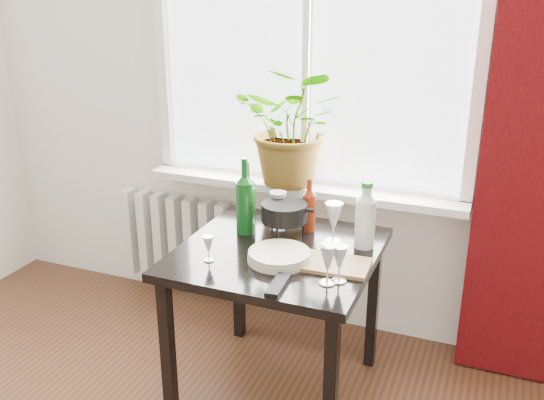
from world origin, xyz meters
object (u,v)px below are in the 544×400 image
at_px(wineglass_back_left, 278,210).
at_px(plate_stack, 279,256).
at_px(wine_bottle_left, 247,197).
at_px(cleaning_bottle, 366,214).
at_px(radiator, 184,241).
at_px(wineglass_far_right, 339,264).
at_px(wineglass_front_left, 208,248).
at_px(wineglass_back_center, 334,222).
at_px(fondue_pot, 284,220).
at_px(wine_bottle_right, 245,195).
at_px(table, 278,268).
at_px(cutting_board, 332,264).
at_px(bottle_amber, 309,205).
at_px(wineglass_front_right, 328,264).
at_px(tv_remote, 278,285).
at_px(potted_plant, 295,126).

height_order(wineglass_back_left, plate_stack, wineglass_back_left).
distance_m(wine_bottle_left, cleaning_bottle, 0.55).
height_order(radiator, wineglass_far_right, wineglass_far_right).
bearing_deg(wineglass_back_left, wineglass_front_left, -108.70).
distance_m(wineglass_back_center, fondue_pot, 0.23).
height_order(wine_bottle_right, wineglass_front_left, wine_bottle_right).
xyz_separation_m(table, cutting_board, (0.27, -0.07, 0.10)).
distance_m(bottle_amber, wineglass_front_right, 0.54).
relative_size(wine_bottle_left, wineglass_front_right, 2.06).
bearing_deg(wine_bottle_left, tv_remote, -53.88).
bearing_deg(wineglass_far_right, plate_stack, 162.91).
height_order(table, cutting_board, cutting_board).
bearing_deg(wineglass_front_left, potted_plant, 83.48).
bearing_deg(table, bottle_amber, 77.02).
height_order(potted_plant, cutting_board, potted_plant).
relative_size(potted_plant, plate_stack, 2.28).
relative_size(bottle_amber, wineglass_front_right, 1.55).
bearing_deg(radiator, plate_stack, -39.30).
xyz_separation_m(potted_plant, wineglass_back_center, (0.34, -0.42, -0.32)).
bearing_deg(wine_bottle_right, radiator, 141.58).
xyz_separation_m(radiator, fondue_pot, (0.83, -0.49, 0.44)).
relative_size(wineglass_front_right, cutting_board, 0.55).
relative_size(wineglass_back_left, wineglass_front_left, 1.68).
distance_m(fondue_pot, cutting_board, 0.37).
xyz_separation_m(table, wineglass_back_center, (0.20, 0.17, 0.19)).
distance_m(cleaning_bottle, wineglass_back_left, 0.44).
bearing_deg(wine_bottle_right, fondue_pot, 5.46).
height_order(wine_bottle_right, cleaning_bottle, wine_bottle_right).
height_order(radiator, tv_remote, tv_remote).
height_order(wineglass_far_right, wineglass_back_center, wineglass_back_center).
height_order(wine_bottle_right, wineglass_back_center, wine_bottle_right).
relative_size(radiator, wineglass_back_center, 4.14).
bearing_deg(wineglass_front_left, cleaning_bottle, 33.64).
distance_m(bottle_amber, wineglass_back_center, 0.17).
xyz_separation_m(bottle_amber, fondue_pot, (-0.08, -0.11, -0.05)).
bearing_deg(bottle_amber, plate_stack, -91.61).
bearing_deg(wine_bottle_left, wineglass_far_right, -31.27).
relative_size(wineglass_front_right, wineglass_back_left, 0.88).
distance_m(wine_bottle_left, wineglass_far_right, 0.64).
bearing_deg(wine_bottle_left, potted_plant, 81.11).
xyz_separation_m(wineglass_far_right, plate_stack, (-0.28, 0.09, -0.06)).
height_order(fondue_pot, tv_remote, fondue_pot).
xyz_separation_m(wineglass_front_right, plate_stack, (-0.25, 0.12, -0.06)).
bearing_deg(table, radiator, 143.46).
relative_size(cleaning_bottle, wineglass_back_center, 1.60).
distance_m(table, wine_bottle_right, 0.37).
bearing_deg(wine_bottle_left, fondue_pot, 1.46).
relative_size(wine_bottle_left, plate_stack, 1.28).
bearing_deg(wineglass_back_center, wine_bottle_right, -173.73).
height_order(wineglass_back_center, tv_remote, wineglass_back_center).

